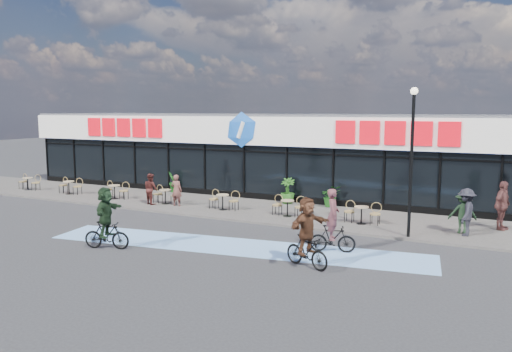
{
  "coord_description": "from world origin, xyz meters",
  "views": [
    {
      "loc": [
        12.46,
        -16.71,
        4.87
      ],
      "look_at": [
        2.44,
        3.5,
        1.85
      ],
      "focal_mm": 35.0,
      "sensor_mm": 36.0,
      "label": 1
    }
  ],
  "objects_px": {
    "potted_plant_left": "(173,182)",
    "cyclist_b": "(333,229)",
    "lamp_post": "(412,150)",
    "pedestrian_c": "(463,212)",
    "cyclist_a": "(307,235)",
    "patron_right": "(151,189)",
    "patron_left": "(177,190)",
    "potted_plant_right": "(331,196)",
    "bistro_set_0": "(29,182)",
    "pedestrian_b": "(502,205)",
    "pedestrian_a": "(466,212)",
    "potted_plant_mid": "(288,191)"
  },
  "relations": [
    {
      "from": "bistro_set_0",
      "to": "pedestrian_b",
      "type": "distance_m",
      "value": 25.47
    },
    {
      "from": "lamp_post",
      "to": "patron_right",
      "type": "bearing_deg",
      "value": 175.89
    },
    {
      "from": "pedestrian_c",
      "to": "cyclist_a",
      "type": "height_order",
      "value": "cyclist_a"
    },
    {
      "from": "potted_plant_left",
      "to": "cyclist_b",
      "type": "height_order",
      "value": "cyclist_b"
    },
    {
      "from": "lamp_post",
      "to": "patron_left",
      "type": "height_order",
      "value": "lamp_post"
    },
    {
      "from": "potted_plant_mid",
      "to": "pedestrian_c",
      "type": "height_order",
      "value": "pedestrian_c"
    },
    {
      "from": "bistro_set_0",
      "to": "pedestrian_b",
      "type": "xyz_separation_m",
      "value": [
        25.43,
        1.37,
        0.53
      ]
    },
    {
      "from": "patron_right",
      "to": "pedestrian_b",
      "type": "height_order",
      "value": "pedestrian_b"
    },
    {
      "from": "potted_plant_mid",
      "to": "cyclist_a",
      "type": "height_order",
      "value": "cyclist_a"
    },
    {
      "from": "patron_right",
      "to": "pedestrian_b",
      "type": "xyz_separation_m",
      "value": [
        15.94,
        1.86,
        0.19
      ]
    },
    {
      "from": "patron_left",
      "to": "patron_right",
      "type": "xyz_separation_m",
      "value": [
        -1.42,
        -0.22,
        0.0
      ]
    },
    {
      "from": "lamp_post",
      "to": "potted_plant_left",
      "type": "relative_size",
      "value": 4.51
    },
    {
      "from": "potted_plant_right",
      "to": "pedestrian_b",
      "type": "distance_m",
      "value": 7.77
    },
    {
      "from": "patron_right",
      "to": "pedestrian_a",
      "type": "distance_m",
      "value": 14.73
    },
    {
      "from": "potted_plant_mid",
      "to": "patron_left",
      "type": "bearing_deg",
      "value": -146.83
    },
    {
      "from": "pedestrian_c",
      "to": "lamp_post",
      "type": "bearing_deg",
      "value": 24.79
    },
    {
      "from": "lamp_post",
      "to": "cyclist_b",
      "type": "relative_size",
      "value": 2.53
    },
    {
      "from": "lamp_post",
      "to": "pedestrian_b",
      "type": "distance_m",
      "value": 4.77
    },
    {
      "from": "lamp_post",
      "to": "bistro_set_0",
      "type": "distance_m",
      "value": 22.53
    },
    {
      "from": "lamp_post",
      "to": "potted_plant_right",
      "type": "relative_size",
      "value": 5.24
    },
    {
      "from": "potted_plant_mid",
      "to": "cyclist_b",
      "type": "relative_size",
      "value": 0.59
    },
    {
      "from": "lamp_post",
      "to": "cyclist_a",
      "type": "relative_size",
      "value": 2.51
    },
    {
      "from": "pedestrian_b",
      "to": "potted_plant_left",
      "type": "bearing_deg",
      "value": 108.12
    },
    {
      "from": "potted_plant_right",
      "to": "patron_left",
      "type": "distance_m",
      "value": 7.65
    },
    {
      "from": "lamp_post",
      "to": "patron_right",
      "type": "xyz_separation_m",
      "value": [
        -12.82,
        0.92,
        -2.49
      ]
    },
    {
      "from": "pedestrian_c",
      "to": "patron_left",
      "type": "bearing_deg",
      "value": -13.84
    },
    {
      "from": "patron_right",
      "to": "pedestrian_c",
      "type": "bearing_deg",
      "value": -155.5
    },
    {
      "from": "patron_left",
      "to": "pedestrian_b",
      "type": "distance_m",
      "value": 14.62
    },
    {
      "from": "bistro_set_0",
      "to": "potted_plant_mid",
      "type": "xyz_separation_m",
      "value": [
        15.6,
        2.8,
        0.2
      ]
    },
    {
      "from": "patron_left",
      "to": "cyclist_a",
      "type": "xyz_separation_m",
      "value": [
        9.16,
        -6.05,
        0.16
      ]
    },
    {
      "from": "pedestrian_b",
      "to": "patron_left",
      "type": "bearing_deg",
      "value": 120.07
    },
    {
      "from": "bistro_set_0",
      "to": "potted_plant_right",
      "type": "bearing_deg",
      "value": 9.38
    },
    {
      "from": "potted_plant_left",
      "to": "pedestrian_b",
      "type": "height_order",
      "value": "pedestrian_b"
    },
    {
      "from": "pedestrian_a",
      "to": "patron_left",
      "type": "bearing_deg",
      "value": -85.96
    },
    {
      "from": "lamp_post",
      "to": "pedestrian_c",
      "type": "relative_size",
      "value": 3.41
    },
    {
      "from": "potted_plant_mid",
      "to": "patron_right",
      "type": "xyz_separation_m",
      "value": [
        -6.11,
        -3.29,
        0.14
      ]
    },
    {
      "from": "cyclist_a",
      "to": "patron_right",
      "type": "bearing_deg",
      "value": 151.14
    },
    {
      "from": "patron_right",
      "to": "pedestrian_a",
      "type": "bearing_deg",
      "value": -156.94
    },
    {
      "from": "bistro_set_0",
      "to": "cyclist_a",
      "type": "relative_size",
      "value": 0.69
    },
    {
      "from": "patron_right",
      "to": "pedestrian_b",
      "type": "relative_size",
      "value": 0.81
    },
    {
      "from": "patron_right",
      "to": "cyclist_b",
      "type": "bearing_deg",
      "value": -177.4
    },
    {
      "from": "potted_plant_mid",
      "to": "patron_left",
      "type": "distance_m",
      "value": 5.61
    },
    {
      "from": "potted_plant_left",
      "to": "pedestrian_b",
      "type": "bearing_deg",
      "value": -5.5
    },
    {
      "from": "lamp_post",
      "to": "potted_plant_mid",
      "type": "xyz_separation_m",
      "value": [
        -6.71,
        4.21,
        -2.63
      ]
    },
    {
      "from": "patron_left",
      "to": "cyclist_b",
      "type": "bearing_deg",
      "value": 150.76
    },
    {
      "from": "cyclist_a",
      "to": "potted_plant_right",
      "type": "bearing_deg",
      "value": 103.49
    },
    {
      "from": "potted_plant_mid",
      "to": "pedestrian_b",
      "type": "height_order",
      "value": "pedestrian_b"
    },
    {
      "from": "cyclist_b",
      "to": "potted_plant_left",
      "type": "bearing_deg",
      "value": 148.3
    },
    {
      "from": "patron_left",
      "to": "cyclist_b",
      "type": "xyz_separation_m",
      "value": [
        9.36,
        -4.07,
        -0.06
      ]
    },
    {
      "from": "bistro_set_0",
      "to": "lamp_post",
      "type": "bearing_deg",
      "value": -3.63
    }
  ]
}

